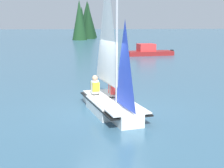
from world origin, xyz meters
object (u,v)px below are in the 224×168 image
Objects in this scene: sailor_crew at (95,89)px; sailor_helm at (113,92)px; sailboat_main at (112,91)px; motorboat_distant at (148,51)px.

sailor_helm is at bearing 36.89° from sailor_crew.
sailor_crew is at bearing -164.56° from sailboat_main.
sailboat_main is at bearing 65.51° from motorboat_distant.
sailor_helm reaches higher than sailor_crew.
sailor_helm is (0.45, -0.11, -0.11)m from sailboat_main.
sailboat_main is 19.46m from motorboat_distant.
sailboat_main is 1.07× the size of motorboat_distant.
motorboat_distant is (18.64, -5.56, -0.36)m from sailboat_main.
motorboat_distant is (17.66, -6.09, -0.24)m from sailor_crew.
motorboat_distant is at bearing 150.57° from sailor_helm.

